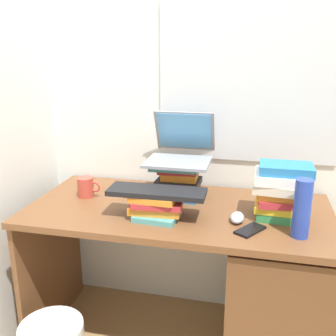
{
  "coord_description": "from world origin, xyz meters",
  "views": [
    {
      "loc": [
        0.33,
        -1.63,
        1.44
      ],
      "look_at": [
        -0.06,
        0.03,
        0.93
      ],
      "focal_mm": 41.38,
      "sensor_mm": 36.0,
      "label": 1
    }
  ],
  "objects_px": {
    "water_bottle": "(302,209)",
    "book_stack_keyboard_riser": "(156,206)",
    "cell_phone": "(250,230)",
    "mug": "(86,187)",
    "book_stack_side": "(281,191)",
    "computer_mouse": "(237,217)",
    "keyboard": "(157,192)",
    "laptop": "(181,149)",
    "book_stack_tall": "(178,180)",
    "desk": "(251,284)"
  },
  "relations": [
    {
      "from": "mug",
      "to": "cell_phone",
      "type": "height_order",
      "value": "mug"
    },
    {
      "from": "water_bottle",
      "to": "computer_mouse",
      "type": "bearing_deg",
      "value": 160.57
    },
    {
      "from": "laptop",
      "to": "cell_phone",
      "type": "bearing_deg",
      "value": -46.13
    },
    {
      "from": "water_bottle",
      "to": "book_stack_keyboard_riser",
      "type": "bearing_deg",
      "value": 175.37
    },
    {
      "from": "book_stack_tall",
      "to": "computer_mouse",
      "type": "bearing_deg",
      "value": -36.05
    },
    {
      "from": "keyboard",
      "to": "water_bottle",
      "type": "xyz_separation_m",
      "value": [
        0.59,
        -0.05,
        -0.0
      ]
    },
    {
      "from": "laptop",
      "to": "keyboard",
      "type": "relative_size",
      "value": 0.83
    },
    {
      "from": "book_stack_tall",
      "to": "book_stack_side",
      "type": "height_order",
      "value": "book_stack_side"
    },
    {
      "from": "book_stack_side",
      "to": "water_bottle",
      "type": "xyz_separation_m",
      "value": [
        0.07,
        -0.17,
        -0.01
      ]
    },
    {
      "from": "book_stack_tall",
      "to": "book_stack_side",
      "type": "relative_size",
      "value": 0.97
    },
    {
      "from": "water_bottle",
      "to": "mug",
      "type": "bearing_deg",
      "value": 167.71
    },
    {
      "from": "book_stack_keyboard_riser",
      "to": "laptop",
      "type": "relative_size",
      "value": 0.69
    },
    {
      "from": "computer_mouse",
      "to": "cell_phone",
      "type": "relative_size",
      "value": 0.76
    },
    {
      "from": "book_stack_tall",
      "to": "keyboard",
      "type": "distance_m",
      "value": 0.26
    },
    {
      "from": "desk",
      "to": "computer_mouse",
      "type": "relative_size",
      "value": 13.41
    },
    {
      "from": "desk",
      "to": "book_stack_keyboard_riser",
      "type": "relative_size",
      "value": 5.84
    },
    {
      "from": "book_stack_tall",
      "to": "mug",
      "type": "height_order",
      "value": "book_stack_tall"
    },
    {
      "from": "laptop",
      "to": "cell_phone",
      "type": "distance_m",
      "value": 0.57
    },
    {
      "from": "keyboard",
      "to": "cell_phone",
      "type": "relative_size",
      "value": 3.09
    },
    {
      "from": "laptop",
      "to": "keyboard",
      "type": "xyz_separation_m",
      "value": [
        -0.04,
        -0.33,
        -0.11
      ]
    },
    {
      "from": "book_stack_side",
      "to": "computer_mouse",
      "type": "relative_size",
      "value": 2.4
    },
    {
      "from": "book_stack_tall",
      "to": "book_stack_side",
      "type": "distance_m",
      "value": 0.5
    },
    {
      "from": "desk",
      "to": "book_stack_keyboard_riser",
      "type": "xyz_separation_m",
      "value": [
        -0.43,
        -0.11,
        0.39
      ]
    },
    {
      "from": "book_stack_tall",
      "to": "laptop",
      "type": "relative_size",
      "value": 0.7
    },
    {
      "from": "book_stack_tall",
      "to": "book_stack_keyboard_riser",
      "type": "xyz_separation_m",
      "value": [
        -0.04,
        -0.26,
        -0.04
      ]
    },
    {
      "from": "cell_phone",
      "to": "water_bottle",
      "type": "bearing_deg",
      "value": 32.54
    },
    {
      "from": "book_stack_keyboard_riser",
      "to": "cell_phone",
      "type": "distance_m",
      "value": 0.41
    },
    {
      "from": "keyboard",
      "to": "computer_mouse",
      "type": "relative_size",
      "value": 4.04
    },
    {
      "from": "cell_phone",
      "to": "keyboard",
      "type": "bearing_deg",
      "value": -152.99
    },
    {
      "from": "desk",
      "to": "book_stack_side",
      "type": "relative_size",
      "value": 5.58
    },
    {
      "from": "book_stack_side",
      "to": "mug",
      "type": "bearing_deg",
      "value": 176.82
    },
    {
      "from": "desk",
      "to": "computer_mouse",
      "type": "bearing_deg",
      "value": -139.69
    },
    {
      "from": "desk",
      "to": "water_bottle",
      "type": "bearing_deg",
      "value": -42.77
    },
    {
      "from": "book_stack_tall",
      "to": "mug",
      "type": "relative_size",
      "value": 2.06
    },
    {
      "from": "keyboard",
      "to": "water_bottle",
      "type": "height_order",
      "value": "water_bottle"
    },
    {
      "from": "book_stack_side",
      "to": "cell_phone",
      "type": "height_order",
      "value": "book_stack_side"
    },
    {
      "from": "book_stack_tall",
      "to": "laptop",
      "type": "distance_m",
      "value": 0.16
    },
    {
      "from": "mug",
      "to": "water_bottle",
      "type": "xyz_separation_m",
      "value": [
        1.0,
        -0.22,
        0.07
      ]
    },
    {
      "from": "mug",
      "to": "water_bottle",
      "type": "distance_m",
      "value": 1.02
    },
    {
      "from": "desk",
      "to": "keyboard",
      "type": "height_order",
      "value": "keyboard"
    },
    {
      "from": "desk",
      "to": "laptop",
      "type": "height_order",
      "value": "laptop"
    },
    {
      "from": "desk",
      "to": "laptop",
      "type": "relative_size",
      "value": 4.01
    },
    {
      "from": "desk",
      "to": "book_stack_side",
      "type": "height_order",
      "value": "book_stack_side"
    },
    {
      "from": "book_stack_tall",
      "to": "mug",
      "type": "distance_m",
      "value": 0.46
    },
    {
      "from": "laptop",
      "to": "book_stack_tall",
      "type": "bearing_deg",
      "value": -90.8
    },
    {
      "from": "book_stack_keyboard_riser",
      "to": "keyboard",
      "type": "distance_m",
      "value": 0.07
    },
    {
      "from": "water_bottle",
      "to": "cell_phone",
      "type": "height_order",
      "value": "water_bottle"
    },
    {
      "from": "book_stack_side",
      "to": "computer_mouse",
      "type": "distance_m",
      "value": 0.22
    },
    {
      "from": "desk",
      "to": "book_stack_keyboard_riser",
      "type": "bearing_deg",
      "value": -166.0
    },
    {
      "from": "computer_mouse",
      "to": "cell_phone",
      "type": "distance_m",
      "value": 0.1
    }
  ]
}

